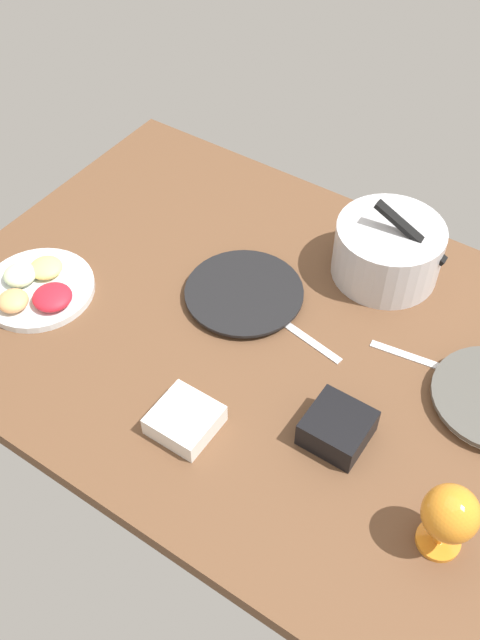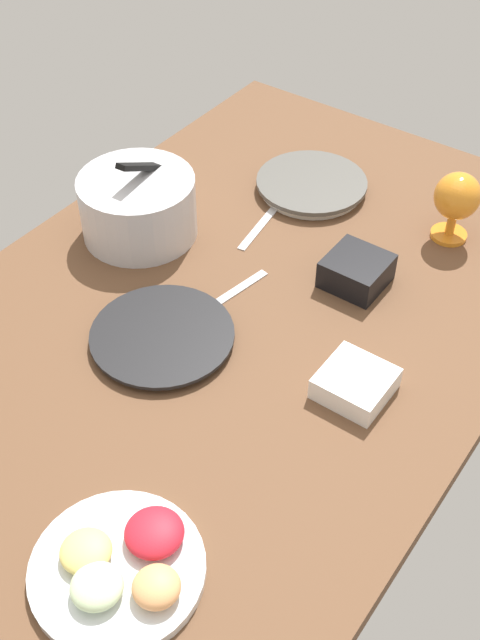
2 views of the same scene
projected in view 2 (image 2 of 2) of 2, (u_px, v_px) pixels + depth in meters
The scene contains 10 objects.
ground_plane at pixel (238, 315), 158.08cm from camera, with size 160.00×104.00×4.00cm, color brown.
dinner_plate_left at pixel (162, 337), 149.43cm from camera, with size 27.56×27.56×2.05cm.
dinner_plate_right at pixel (311, 185), 185.05cm from camera, with size 26.00×26.00×2.77cm.
mixing_bowl at pixel (138, 204), 169.22cm from camera, with size 26.16×25.11×19.94cm.
fruit_platter at pixel (121, 566), 114.37cm from camera, with size 26.05×26.05×5.44cm.
hurricane_glass_orange at pixel (457, 199), 166.36cm from camera, with size 9.85×9.85×15.86cm.
square_bowl_black at pixel (357, 270), 159.84cm from camera, with size 11.97×11.97×6.20cm.
square_bowl_white at pixel (355, 382), 139.15cm from camera, with size 12.10×12.10×4.53cm.
fork_by_left_plate at pixel (234, 292), 159.76cm from camera, with size 18.00×1.80×0.60cm, color silver.
fork_by_right_plate at pixel (259, 226), 175.39cm from camera, with size 18.00×1.80×0.60cm, color silver.
Camera 2 is at (-92.54, -67.23, 107.11)cm, focal length 44.25 mm.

